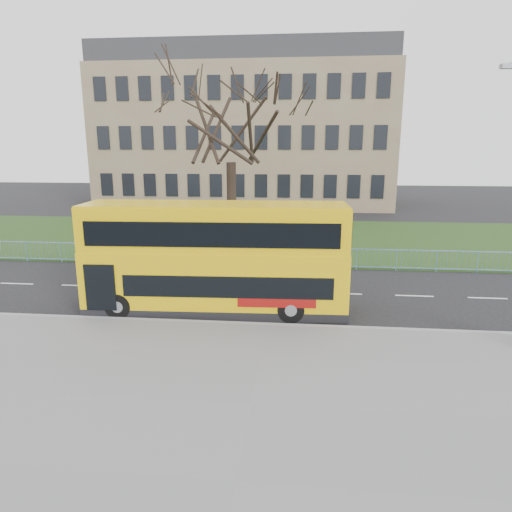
{
  "coord_description": "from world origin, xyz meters",
  "views": [
    {
      "loc": [
        1.09,
        -16.6,
        6.24
      ],
      "look_at": [
        -0.66,
        1.0,
        1.96
      ],
      "focal_mm": 32.0,
      "sensor_mm": 36.0,
      "label": 1
    }
  ],
  "objects": [
    {
      "name": "yellow_bus",
      "position": [
        -2.09,
        -0.09,
        2.21
      ],
      "size": [
        9.91,
        2.74,
        4.12
      ],
      "rotation": [
        0.0,
        0.0,
        0.04
      ],
      "color": "yellow",
      "rests_on": "ground"
    },
    {
      "name": "civic_building",
      "position": [
        -5.0,
        35.0,
        7.0
      ],
      "size": [
        30.0,
        15.0,
        14.0
      ],
      "primitive_type": "cube",
      "color": "#7C644E",
      "rests_on": "ground"
    },
    {
      "name": "ground",
      "position": [
        0.0,
        0.0,
        0.0
      ],
      "size": [
        120.0,
        120.0,
        0.0
      ],
      "primitive_type": "plane",
      "color": "black",
      "rests_on": "ground"
    },
    {
      "name": "kerb",
      "position": [
        0.0,
        -1.55,
        0.07
      ],
      "size": [
        80.0,
        0.2,
        0.14
      ],
      "primitive_type": "cube",
      "color": "gray",
      "rests_on": "ground"
    },
    {
      "name": "bare_tree",
      "position": [
        -3.0,
        10.0,
        6.31
      ],
      "size": [
        8.72,
        8.72,
        12.46
      ],
      "primitive_type": null,
      "color": "black",
      "rests_on": "grass_verge"
    },
    {
      "name": "guard_railing",
      "position": [
        0.0,
        6.6,
        0.55
      ],
      "size": [
        40.0,
        0.12,
        1.1
      ],
      "primitive_type": null,
      "color": "#6897BA",
      "rests_on": "ground"
    },
    {
      "name": "grass_verge",
      "position": [
        0.0,
        14.3,
        0.04
      ],
      "size": [
        80.0,
        15.4,
        0.08
      ],
      "primitive_type": "cube",
      "color": "#1D3914",
      "rests_on": "ground"
    },
    {
      "name": "pavement",
      "position": [
        0.0,
        -6.75,
        0.06
      ],
      "size": [
        80.0,
        10.5,
        0.12
      ],
      "primitive_type": "cube",
      "color": "slate",
      "rests_on": "ground"
    }
  ]
}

